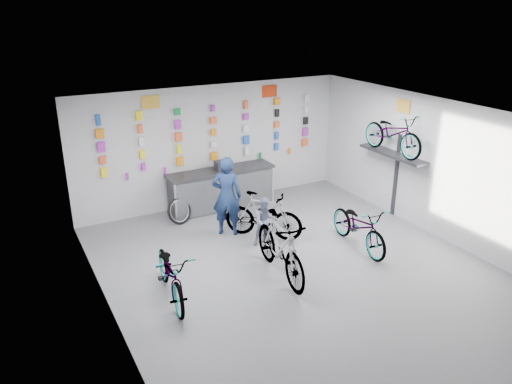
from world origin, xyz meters
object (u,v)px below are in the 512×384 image
bike_left (171,273)px  bike_center (280,247)px  customer (265,221)px  bike_right (359,226)px  bike_service (263,215)px  counter (222,189)px  clerk (227,196)px

bike_left → bike_center: bike_center is taller
customer → bike_right: bearing=-19.4°
bike_service → counter: bearing=48.7°
counter → bike_service: bike_service is taller
bike_right → customer: bearing=152.4°
counter → bike_right: 3.69m
bike_service → customer: (-0.12, -0.31, 0.01)m
counter → bike_left: bearing=-126.8°
clerk → customer: (0.48, -0.86, -0.36)m
bike_service → clerk: clerk is taller
counter → bike_center: (-0.43, -3.55, 0.12)m
bike_center → bike_service: (0.53, 1.59, -0.09)m
bike_center → bike_right: bearing=12.5°
customer → bike_left: bearing=-144.1°
counter → bike_right: bearing=-63.8°
bike_service → clerk: size_ratio=0.97×
clerk → customer: bearing=152.8°
bike_left → customer: customer is taller
bike_center → customer: bearing=78.5°
clerk → bike_right: bearing=171.9°
bike_right → bike_service: size_ratio=1.07×
bike_right → bike_service: 2.04m
bike_right → clerk: bearing=143.0°
bike_right → customer: (-1.65, 1.05, 0.04)m
counter → bike_service: size_ratio=1.55×
bike_service → clerk: (-0.60, 0.56, 0.37)m
counter → customer: 2.27m
counter → bike_center: bike_center is taller
bike_left → clerk: size_ratio=1.04×
bike_left → bike_service: bearing=34.3°
bike_right → counter: bearing=121.0°
counter → bike_service: 1.96m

